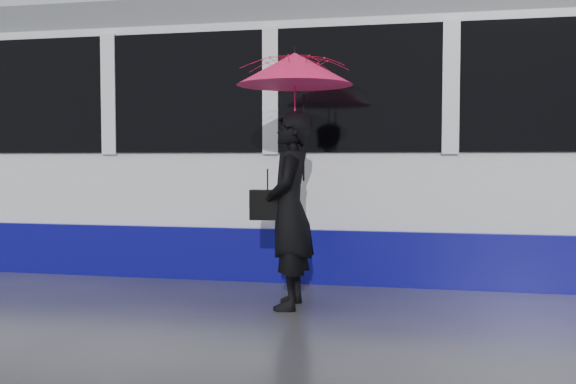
# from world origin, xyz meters

# --- Properties ---
(ground) EXTENTS (90.00, 90.00, 0.00)m
(ground) POSITION_xyz_m (0.00, 0.00, 0.00)
(ground) COLOR #2B2B30
(ground) RESTS_ON ground
(rails) EXTENTS (34.00, 1.51, 0.02)m
(rails) POSITION_xyz_m (0.00, 2.50, 0.01)
(rails) COLOR #3F3D38
(rails) RESTS_ON ground
(tram) EXTENTS (26.00, 2.56, 3.35)m
(tram) POSITION_xyz_m (3.32, 2.50, 1.64)
(tram) COLOR white
(tram) RESTS_ON ground
(woman) EXTENTS (0.51, 0.72, 1.88)m
(woman) POSITION_xyz_m (1.28, 0.08, 0.94)
(woman) COLOR black
(woman) RESTS_ON ground
(umbrella) EXTENTS (1.19, 1.19, 1.27)m
(umbrella) POSITION_xyz_m (1.33, 0.08, 2.06)
(umbrella) COLOR #F81491
(umbrella) RESTS_ON ground
(handbag) EXTENTS (0.35, 0.17, 0.47)m
(handbag) POSITION_xyz_m (1.06, 0.10, 0.99)
(handbag) COLOR black
(handbag) RESTS_ON ground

